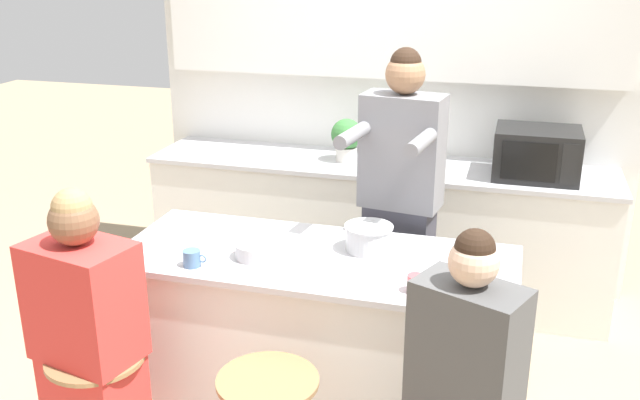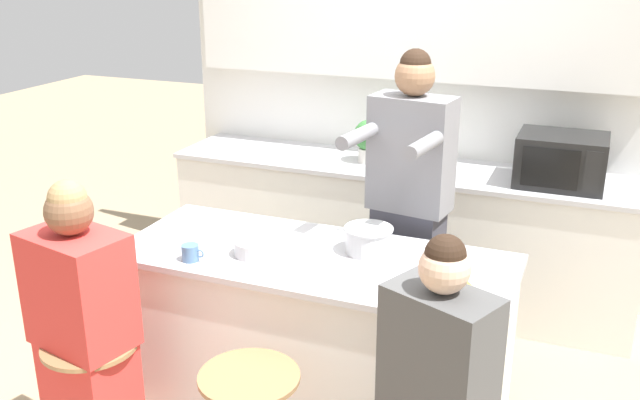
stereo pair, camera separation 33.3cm
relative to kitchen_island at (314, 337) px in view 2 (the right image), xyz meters
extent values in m
cube|color=silver|center=(0.00, 1.81, 0.90)|extent=(3.27, 0.06, 2.70)
cube|color=white|center=(0.00, 1.70, 1.37)|extent=(3.01, 0.16, 0.75)
cube|color=white|center=(0.00, 1.47, 0.00)|extent=(3.01, 0.60, 0.89)
cube|color=#BCBCC1|center=(0.00, 1.47, 0.46)|extent=(3.04, 0.63, 0.03)
cube|color=white|center=(0.00, 0.00, 0.01)|extent=(1.83, 0.73, 0.80)
cube|color=#BCBCC1|center=(0.00, 0.00, 0.42)|extent=(1.87, 0.77, 0.03)
cylinder|color=#997047|center=(-0.75, -0.72, 0.19)|extent=(0.41, 0.41, 0.02)
cylinder|color=#997047|center=(0.00, -0.68, 0.19)|extent=(0.41, 0.41, 0.02)
cube|color=#383842|center=(0.30, 0.60, 0.03)|extent=(0.38, 0.27, 0.96)
cube|color=slate|center=(0.30, 0.60, 0.81)|extent=(0.44, 0.28, 0.60)
cylinder|color=slate|center=(0.09, 0.35, 0.94)|extent=(0.11, 0.33, 0.07)
cylinder|color=slate|center=(0.43, 0.30, 0.94)|extent=(0.11, 0.33, 0.07)
sphere|color=#936B4C|center=(0.30, 0.60, 1.21)|extent=(0.23, 0.23, 0.20)
sphere|color=black|center=(0.30, 0.60, 1.26)|extent=(0.18, 0.18, 0.16)
cube|color=red|center=(-0.77, -0.72, 0.45)|extent=(0.48, 0.37, 0.50)
sphere|color=brown|center=(-0.77, -0.72, 0.80)|extent=(0.24, 0.24, 0.20)
sphere|color=#A37F51|center=(-0.77, -0.72, 0.85)|extent=(0.19, 0.19, 0.16)
cube|color=#4C4C4C|center=(0.76, -0.72, 0.46)|extent=(0.43, 0.35, 0.53)
sphere|color=#DBB293|center=(0.76, -0.72, 0.81)|extent=(0.23, 0.23, 0.17)
sphere|color=black|center=(0.76, -0.72, 0.86)|extent=(0.18, 0.18, 0.14)
cylinder|color=#B7BABC|center=(0.23, 0.13, 0.50)|extent=(0.22, 0.22, 0.12)
cylinder|color=#B7BABC|center=(0.23, 0.13, 0.56)|extent=(0.23, 0.23, 0.01)
cylinder|color=#B7BABC|center=(0.09, 0.13, 0.54)|extent=(0.05, 0.01, 0.01)
cylinder|color=#B7BABC|center=(0.36, 0.13, 0.54)|extent=(0.05, 0.01, 0.01)
cylinder|color=#B7BABC|center=(-0.26, -0.10, 0.48)|extent=(0.19, 0.19, 0.07)
cylinder|color=#DB4C51|center=(0.51, -0.25, 0.48)|extent=(0.07, 0.07, 0.08)
torus|color=#DB4C51|center=(0.56, -0.25, 0.48)|extent=(0.04, 0.01, 0.04)
cylinder|color=#4C7099|center=(-0.51, -0.27, 0.48)|extent=(0.08, 0.08, 0.08)
torus|color=#4C7099|center=(-0.45, -0.27, 0.48)|extent=(0.04, 0.01, 0.04)
ellipsoid|color=yellow|center=(0.73, -0.14, 0.46)|extent=(0.11, 0.04, 0.05)
ellipsoid|color=yellow|center=(0.70, -0.11, 0.46)|extent=(0.08, 0.10, 0.05)
ellipsoid|color=yellow|center=(0.76, -0.11, 0.46)|extent=(0.09, 0.10, 0.05)
cube|color=black|center=(0.99, 1.44, 0.63)|extent=(0.50, 0.40, 0.30)
cube|color=black|center=(0.94, 1.23, 0.63)|extent=(0.31, 0.01, 0.23)
cube|color=black|center=(1.17, 1.23, 0.63)|extent=(0.09, 0.01, 0.24)
cylinder|color=beige|center=(-0.21, 1.47, 0.52)|extent=(0.14, 0.14, 0.09)
sphere|color=#387538|center=(-0.21, 1.47, 0.65)|extent=(0.20, 0.20, 0.20)
camera|label=1|loc=(0.86, -2.95, 1.80)|focal=40.00mm
camera|label=2|loc=(1.18, -2.84, 1.80)|focal=40.00mm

